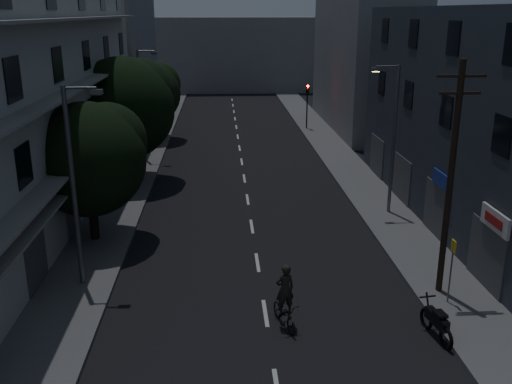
{
  "coord_description": "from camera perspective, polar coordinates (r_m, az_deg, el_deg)",
  "views": [
    {
      "loc": [
        -1.54,
        -12.32,
        10.73
      ],
      "look_at": [
        0.0,
        12.0,
        3.0
      ],
      "focal_mm": 40.0,
      "sensor_mm": 36.0,
      "label": 1
    }
  ],
  "objects": [
    {
      "name": "utility_pole",
      "position": [
        22.49,
        18.9,
        1.52
      ],
      "size": [
        1.8,
        0.24,
        9.0
      ],
      "color": "black",
      "rests_on": "sidewalk_right"
    },
    {
      "name": "street_lamp_left_near",
      "position": [
        23.06,
        -17.62,
        1.34
      ],
      "size": [
        1.51,
        0.25,
        8.0
      ],
      "color": "#56575D",
      "rests_on": "sidewalk_left"
    },
    {
      "name": "ground",
      "position": [
        38.86,
        -1.21,
        1.57
      ],
      "size": [
        160.0,
        160.0,
        0.0
      ],
      "primitive_type": "plane",
      "color": "black",
      "rests_on": "ground"
    },
    {
      "name": "tree_far",
      "position": [
        50.02,
        -10.6,
        9.92
      ],
      "size": [
        5.36,
        5.36,
        6.63
      ],
      "color": "black",
      "rests_on": "sidewalk_left"
    },
    {
      "name": "traffic_signal_far_left",
      "position": [
        51.86,
        -9.07,
        8.92
      ],
      "size": [
        0.28,
        0.37,
        4.1
      ],
      "color": "black",
      "rests_on": "sidewalk_left"
    },
    {
      "name": "street_lamp_left_far",
      "position": [
        43.01,
        -11.35,
        9.06
      ],
      "size": [
        1.51,
        0.25,
        8.0
      ],
      "color": "slate",
      "rests_on": "sidewalk_left"
    },
    {
      "name": "motorcycle",
      "position": [
        20.97,
        17.59,
        -12.38
      ],
      "size": [
        0.65,
        2.13,
        1.37
      ],
      "rotation": [
        0.0,
        0.0,
        0.15
      ],
      "color": "black",
      "rests_on": "ground"
    },
    {
      "name": "street_lamp_right",
      "position": [
        31.28,
        13.44,
        5.81
      ],
      "size": [
        1.51,
        0.25,
        8.0
      ],
      "color": "slate",
      "rests_on": "sidewalk_right"
    },
    {
      "name": "building_right",
      "position": [
        30.05,
        23.35,
        6.13
      ],
      "size": [
        6.19,
        28.0,
        11.0
      ],
      "color": "#2B303A",
      "rests_on": "ground"
    },
    {
      "name": "traffic_signal_far_right",
      "position": [
        54.18,
        5.16,
        9.43
      ],
      "size": [
        0.28,
        0.37,
        4.1
      ],
      "color": "black",
      "rests_on": "sidewalk_right"
    },
    {
      "name": "building_far_left",
      "position": [
        61.28,
        -13.9,
        14.55
      ],
      "size": [
        6.0,
        20.0,
        16.0
      ],
      "primitive_type": "cube",
      "color": "slate",
      "rests_on": "ground"
    },
    {
      "name": "building_far_end",
      "position": [
        82.53,
        -2.62,
        13.6
      ],
      "size": [
        24.0,
        8.0,
        10.0
      ],
      "primitive_type": "cube",
      "color": "slate",
      "rests_on": "ground"
    },
    {
      "name": "sidewalk_left",
      "position": [
        39.27,
        -12.21,
        1.45
      ],
      "size": [
        3.0,
        90.0,
        0.15
      ],
      "primitive_type": "cube",
      "color": "#565659",
      "rests_on": "ground"
    },
    {
      "name": "building_far_right",
      "position": [
        56.14,
        10.62,
        12.99
      ],
      "size": [
        6.0,
        20.0,
        13.0
      ],
      "primitive_type": "cube",
      "color": "slate",
      "rests_on": "ground"
    },
    {
      "name": "building_left",
      "position": [
        32.29,
        -22.79,
        9.61
      ],
      "size": [
        7.0,
        36.0,
        14.0
      ],
      "color": "#AEAFA9",
      "rests_on": "ground"
    },
    {
      "name": "tree_mid",
      "position": [
        37.35,
        -13.03,
        8.54
      ],
      "size": [
        6.48,
        6.48,
        7.98
      ],
      "color": "black",
      "rests_on": "sidewalk_left"
    },
    {
      "name": "sidewalk_right",
      "position": [
        39.85,
        9.63,
        1.84
      ],
      "size": [
        3.0,
        90.0,
        0.15
      ],
      "primitive_type": "cube",
      "color": "#565659",
      "rests_on": "ground"
    },
    {
      "name": "lane_markings",
      "position": [
        44.9,
        -1.55,
        3.77
      ],
      "size": [
        0.15,
        60.5,
        0.01
      ],
      "color": "beige",
      "rests_on": "ground"
    },
    {
      "name": "tree_near",
      "position": [
        27.83,
        -16.33,
        3.58
      ],
      "size": [
        5.42,
        5.42,
        6.68
      ],
      "color": "black",
      "rests_on": "sidewalk_left"
    },
    {
      "name": "bus_stop_sign",
      "position": [
        22.61,
        19.02,
        -6.44
      ],
      "size": [
        0.06,
        0.35,
        2.52
      ],
      "color": "#595B60",
      "rests_on": "sidewalk_right"
    },
    {
      "name": "cyclist",
      "position": [
        20.56,
        2.87,
        -11.28
      ],
      "size": [
        1.18,
        2.0,
        2.4
      ],
      "rotation": [
        0.0,
        0.0,
        0.29
      ],
      "color": "black",
      "rests_on": "ground"
    }
  ]
}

